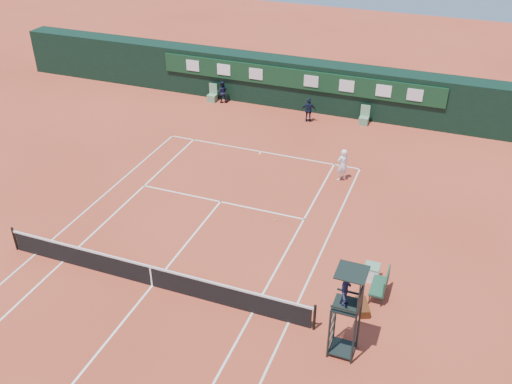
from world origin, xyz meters
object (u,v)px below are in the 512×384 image
player_bench (382,284)px  player (342,165)px  cooler (372,272)px  umpire_chair (347,295)px  tennis_net (151,275)px

player_bench → player: (-3.43, 7.95, 0.25)m
player_bench → cooler: player_bench is taller
umpire_chair → cooler: bearing=87.3°
cooler → tennis_net: bearing=-156.3°
umpire_chair → cooler: (0.19, 4.04, -2.13)m
tennis_net → player: 11.54m
player → player_bench: bearing=69.0°
tennis_net → player: bearing=65.3°
tennis_net → player_bench: bearing=17.0°
umpire_chair → cooler: size_ratio=5.30×
umpire_chair → cooler: umpire_chair is taller
umpire_chair → player_bench: umpire_chair is taller
cooler → player: 7.67m
player_bench → cooler: bearing=121.3°
cooler → player: (-2.90, 7.08, 0.52)m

